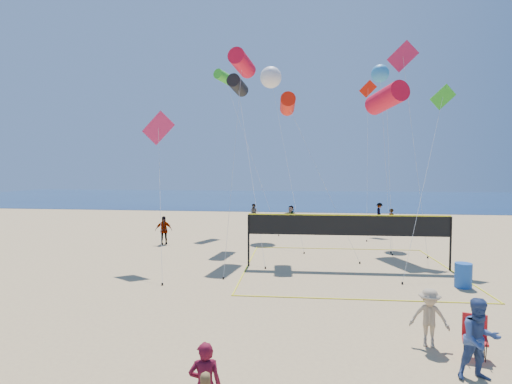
# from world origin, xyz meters

# --- Properties ---
(ground) EXTENTS (120.00, 120.00, 0.00)m
(ground) POSITION_xyz_m (0.00, 0.00, 0.00)
(ground) COLOR tan
(ground) RESTS_ON ground
(ocean) EXTENTS (140.00, 50.00, 0.03)m
(ocean) POSITION_xyz_m (0.00, 62.00, 0.01)
(ocean) COLOR navy
(ocean) RESTS_ON ground
(bystander_a) EXTENTS (1.01, 0.83, 1.91)m
(bystander_a) POSITION_xyz_m (4.01, 0.13, 0.95)
(bystander_a) COLOR #344B83
(bystander_a) RESTS_ON ground
(bystander_b) EXTENTS (1.14, 0.82, 1.60)m
(bystander_b) POSITION_xyz_m (3.39, 1.85, 0.80)
(bystander_b) COLOR tan
(bystander_b) RESTS_ON ground
(far_person_0) EXTENTS (1.18, 0.82, 1.86)m
(far_person_0) POSITION_xyz_m (-9.40, 15.64, 0.93)
(far_person_0) COLOR gray
(far_person_0) RESTS_ON ground
(far_person_1) EXTENTS (1.61, 1.46, 1.79)m
(far_person_1) POSITION_xyz_m (-1.48, 25.82, 0.89)
(far_person_1) COLOR gray
(far_person_1) RESTS_ON ground
(far_person_2) EXTENTS (0.70, 0.80, 1.83)m
(far_person_2) POSITION_xyz_m (6.67, 23.46, 0.92)
(far_person_2) COLOR gray
(far_person_2) RESTS_ON ground
(far_person_3) EXTENTS (0.94, 0.81, 1.69)m
(far_person_3) POSITION_xyz_m (-5.11, 28.28, 0.85)
(far_person_3) COLOR gray
(far_person_3) RESTS_ON ground
(far_person_4) EXTENTS (0.74, 1.18, 1.75)m
(far_person_4) POSITION_xyz_m (6.89, 30.31, 0.88)
(far_person_4) COLOR gray
(far_person_4) RESTS_ON ground
(camp_chair) EXTENTS (0.72, 0.84, 1.21)m
(camp_chair) POSITION_xyz_m (4.37, 1.34, 0.62)
(camp_chair) COLOR red
(camp_chair) RESTS_ON ground
(trash_barrel) EXTENTS (0.88, 0.88, 1.02)m
(trash_barrel) POSITION_xyz_m (6.46, 7.86, 0.51)
(trash_barrel) COLOR #1A4EAD
(trash_barrel) RESTS_ON ground
(volleyball_net) EXTENTS (10.35, 10.21, 2.69)m
(volleyball_net) POSITION_xyz_m (1.98, 10.57, 1.86)
(volleyball_net) COLOR black
(volleyball_net) RESTS_ON ground
(kite_0) EXTENTS (1.41, 8.50, 12.09)m
(kite_0) POSITION_xyz_m (-4.01, 14.94, 11.40)
(kite_0) COLOR red
(kite_0) RESTS_ON ground
(kite_1) EXTENTS (3.44, 9.19, 11.32)m
(kite_1) POSITION_xyz_m (-4.82, 17.92, 10.71)
(kite_1) COLOR black
(kite_1) RESTS_ON ground
(kite_2) EXTENTS (4.47, 3.44, 9.28)m
(kite_2) POSITION_xyz_m (-1.17, 13.99, 8.71)
(kite_2) COLOR red
(kite_2) RESTS_ON ground
(kite_3) EXTENTS (2.77, 4.62, 8.01)m
(kite_3) POSITION_xyz_m (-7.77, 10.75, 6.80)
(kite_3) COLOR #D52254
(kite_3) RESTS_ON ground
(kite_4) EXTENTS (3.83, 5.36, 9.47)m
(kite_4) POSITION_xyz_m (6.91, 12.81, 8.10)
(kite_4) COLOR green
(kite_4) RESTS_ON ground
(kite_5) EXTENTS (1.93, 3.23, 12.85)m
(kite_5) POSITION_xyz_m (5.82, 16.37, 11.34)
(kite_5) COLOR #B81C47
(kite_5) RESTS_ON ground
(kite_6) EXTENTS (3.81, 9.46, 13.04)m
(kite_6) POSITION_xyz_m (-2.95, 22.23, 12.19)
(kite_6) COLOR white
(kite_6) RESTS_ON ground
(kite_7) EXTENTS (1.66, 6.87, 12.47)m
(kite_7) POSITION_xyz_m (5.11, 20.53, 11.82)
(kite_7) COLOR #2D8ACD
(kite_7) RESTS_ON ground
(kite_8) EXTENTS (5.62, 4.48, 13.10)m
(kite_8) POSITION_xyz_m (-6.89, 23.28, 12.53)
(kite_8) COLOR green
(kite_8) RESTS_ON ground
(kite_9) EXTENTS (1.71, 7.33, 12.51)m
(kite_9) POSITION_xyz_m (4.90, 25.02, 10.83)
(kite_9) COLOR red
(kite_9) RESTS_ON ground
(kite_10) EXTENTS (2.37, 4.18, 10.19)m
(kite_10) POSITION_xyz_m (4.83, 16.45, 9.34)
(kite_10) COLOR red
(kite_10) RESTS_ON ground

